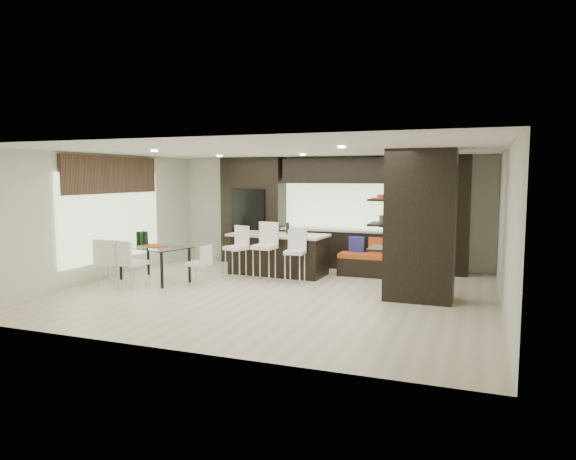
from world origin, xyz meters
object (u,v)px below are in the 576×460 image
at_px(kitchen_island, 278,254).
at_px(stool_right, 295,262).
at_px(dining_table, 155,264).
at_px(stool_mid, 264,258).
at_px(floor_vase, 406,258).
at_px(chair_near, 132,266).
at_px(stool_left, 236,258).
at_px(bench, 368,265).
at_px(chair_far, 112,264).
at_px(chair_end, 198,267).

distance_m(kitchen_island, stool_right, 1.03).
height_order(stool_right, dining_table, stool_right).
relative_size(stool_mid, floor_vase, 0.76).
relative_size(dining_table, chair_near, 1.74).
bearing_deg(floor_vase, kitchen_island, 164.33).
xyz_separation_m(kitchen_island, stool_left, (-0.68, -0.78, 0.00)).
height_order(bench, chair_near, chair_near).
distance_m(floor_vase, chair_far, 5.84).
xyz_separation_m(kitchen_island, bench, (1.96, 0.50, -0.21)).
distance_m(stool_mid, bench, 2.36).
bearing_deg(bench, stool_right, -134.71).
height_order(stool_mid, floor_vase, floor_vase).
bearing_deg(dining_table, chair_near, -72.24).
bearing_deg(chair_near, chair_far, -167.48).
relative_size(stool_right, chair_far, 0.99).
xyz_separation_m(floor_vase, chair_end, (-4.08, -0.80, -0.29)).
bearing_deg(kitchen_island, floor_vase, -12.48).
xyz_separation_m(stool_left, stool_right, (1.36, 0.01, -0.02)).
height_order(bench, dining_table, dining_table).
xyz_separation_m(stool_mid, bench, (1.96, 1.30, -0.25)).
bearing_deg(bench, chair_far, -147.68).
bearing_deg(chair_far, chair_near, -1.58).
bearing_deg(kitchen_island, bench, 17.63).
distance_m(chair_far, chair_end, 1.73).
height_order(dining_table, chair_near, chair_near).
bearing_deg(chair_near, dining_table, 102.20).
relative_size(kitchen_island, stool_left, 2.39).
bearing_deg(stool_mid, chair_end, -137.91).
bearing_deg(stool_mid, floor_vase, 4.96).
height_order(stool_mid, chair_end, stool_mid).
distance_m(stool_right, chair_near, 3.28).
xyz_separation_m(stool_left, bench, (2.64, 1.28, -0.21)).
distance_m(stool_mid, floor_vase, 2.97).
xyz_separation_m(stool_mid, chair_far, (-2.67, -1.59, -0.05)).
xyz_separation_m(floor_vase, chair_near, (-5.14, -1.56, -0.22)).
distance_m(floor_vase, dining_table, 5.21).
bearing_deg(stool_left, floor_vase, 19.38).
relative_size(stool_mid, chair_far, 1.11).
relative_size(kitchen_island, chair_end, 2.92).
distance_m(stool_left, bench, 2.94).
distance_m(dining_table, chair_near, 0.76).
height_order(stool_right, chair_end, stool_right).
bearing_deg(chair_end, floor_vase, -76.46).
bearing_deg(floor_vase, stool_mid, 179.38).
bearing_deg(chair_near, stool_mid, 48.24).
bearing_deg(floor_vase, dining_table, -171.20).
relative_size(stool_right, chair_end, 1.18).
height_order(stool_right, floor_vase, floor_vase).
bearing_deg(stool_left, chair_end, -97.28).
xyz_separation_m(bench, floor_vase, (1.00, -1.33, 0.41)).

